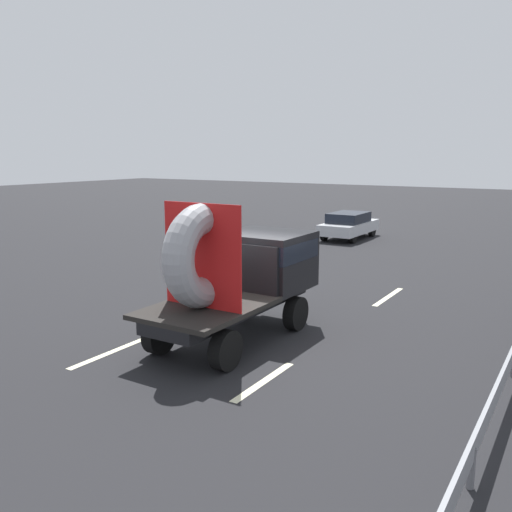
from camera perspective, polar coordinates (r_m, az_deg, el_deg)
ground_plane at (r=12.61m, az=-0.89°, el=-8.51°), size 120.00×120.00×0.00m
flatbed_truck at (r=12.35m, az=-1.38°, el=-1.33°), size 2.02×4.69×3.18m
distant_sedan at (r=27.27m, az=9.71°, el=3.26°), size 1.71×3.98×1.30m
lane_dash_left_near at (r=12.13m, az=-14.80°, el=-9.65°), size 0.16×2.32×0.01m
lane_dash_left_far at (r=18.31m, az=3.67°, el=-2.41°), size 0.16×2.83×0.01m
lane_dash_right_near at (r=10.31m, az=0.84°, el=-13.00°), size 0.16×2.05×0.01m
lane_dash_right_far at (r=16.50m, az=13.71°, el=-4.16°), size 0.16×2.37×0.01m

